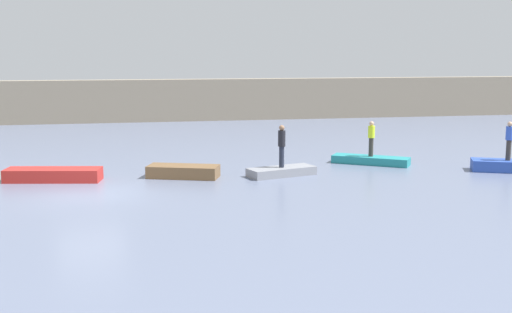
# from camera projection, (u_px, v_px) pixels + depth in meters

# --- Properties ---
(ground_plane) EXTENTS (120.00, 120.00, 0.00)m
(ground_plane) POSITION_uv_depth(u_px,v_px,m) (89.00, 195.00, 24.88)
(ground_plane) COLOR slate
(embankment_wall) EXTENTS (80.00, 1.20, 3.19)m
(embankment_wall) POSITION_uv_depth(u_px,v_px,m) (106.00, 101.00, 49.51)
(embankment_wall) COLOR gray
(embankment_wall) RESTS_ON ground_plane
(rowboat_red) EXTENTS (4.06, 1.85, 0.53)m
(rowboat_red) POSITION_uv_depth(u_px,v_px,m) (53.00, 175.00, 27.43)
(rowboat_red) COLOR red
(rowboat_red) RESTS_ON ground_plane
(rowboat_brown) EXTENTS (3.23, 2.11, 0.52)m
(rowboat_brown) POSITION_uv_depth(u_px,v_px,m) (183.00, 171.00, 28.19)
(rowboat_brown) COLOR brown
(rowboat_brown) RESTS_ON ground_plane
(rowboat_grey) EXTENTS (3.16, 1.91, 0.37)m
(rowboat_grey) POSITION_uv_depth(u_px,v_px,m) (282.00, 171.00, 28.61)
(rowboat_grey) COLOR gray
(rowboat_grey) RESTS_ON ground_plane
(rowboat_teal) EXTENTS (3.58, 2.87, 0.38)m
(rowboat_teal) POSITION_uv_depth(u_px,v_px,m) (371.00, 160.00, 31.53)
(rowboat_teal) COLOR teal
(rowboat_teal) RESTS_ON ground_plane
(rowboat_blue) EXTENTS (3.31, 2.28, 0.51)m
(rowboat_blue) POSITION_uv_depth(u_px,v_px,m) (507.00, 166.00, 29.62)
(rowboat_blue) COLOR #2B4CAD
(rowboat_blue) RESTS_ON ground_plane
(person_dark_shirt) EXTENTS (0.32, 0.32, 1.84)m
(person_dark_shirt) POSITION_uv_depth(u_px,v_px,m) (282.00, 144.00, 28.41)
(person_dark_shirt) COLOR #232838
(person_dark_shirt) RESTS_ON rowboat_grey
(person_blue_shirt) EXTENTS (0.32, 0.32, 1.75)m
(person_blue_shirt) POSITION_uv_depth(u_px,v_px,m) (509.00, 139.00, 29.42)
(person_blue_shirt) COLOR #38332D
(person_blue_shirt) RESTS_ON rowboat_blue
(person_hiviz_shirt) EXTENTS (0.32, 0.32, 1.68)m
(person_hiviz_shirt) POSITION_uv_depth(u_px,v_px,m) (371.00, 137.00, 31.35)
(person_hiviz_shirt) COLOR #38332D
(person_hiviz_shirt) RESTS_ON rowboat_teal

